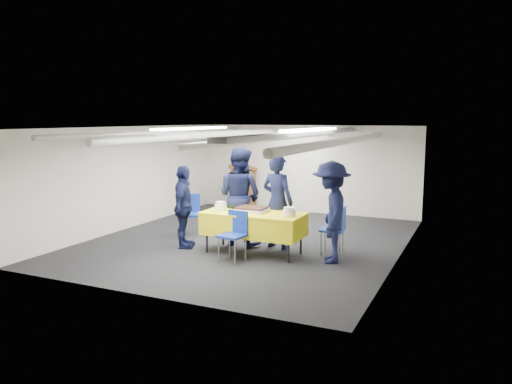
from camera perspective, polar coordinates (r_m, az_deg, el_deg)
ground at (r=10.26m, az=-0.85°, el=-5.57°), size 7.00×7.00×0.00m
room_shell at (r=10.30m, az=0.57°, el=4.70°), size 6.00×7.00×2.30m
serving_table at (r=9.19m, az=-0.27°, el=-3.64°), size 1.86×0.87×0.77m
sheet_cake at (r=9.20m, az=-0.45°, el=-1.99°), size 0.55×0.43×0.10m
plate_stack_left at (r=9.39m, az=-4.07°, el=-1.64°), size 0.22×0.22×0.16m
plate_stack_right at (r=8.82m, az=3.80°, el=-2.30°), size 0.23×0.23×0.16m
podium at (r=13.52m, az=-1.44°, el=0.50°), size 0.62×0.53×1.25m
chair_near at (r=8.79m, az=-2.45°, el=-4.40°), size 0.47×0.47×0.87m
chair_right at (r=9.27m, az=9.25°, el=-3.83°), size 0.45×0.45×0.87m
chair_left at (r=10.79m, az=-7.47°, el=-2.06°), size 0.57×0.57×0.87m
sailor_a at (r=9.53m, az=2.47°, el=-1.11°), size 0.73×0.56×1.81m
sailor_b at (r=9.78m, az=-1.87°, el=-0.49°), size 1.05×0.88×1.93m
sailor_c at (r=9.66m, az=-8.29°, el=-1.70°), size 0.70×1.01×1.60m
sailor_d at (r=8.68m, az=8.56°, el=-2.29°), size 0.97×1.28×1.77m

